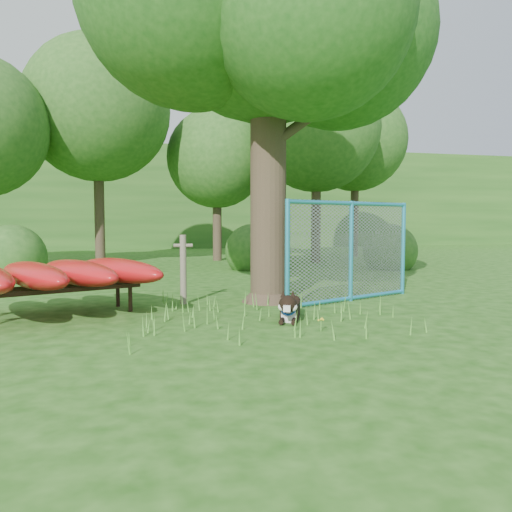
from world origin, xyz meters
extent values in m
plane|color=#1A490E|center=(0.00, 0.00, 0.00)|extent=(80.00, 80.00, 0.00)
cylinder|color=#372A1E|center=(0.75, 2.42, 2.74)|extent=(0.81, 0.81, 5.48)
cone|color=#372A1E|center=(0.75, 2.42, 0.27)|extent=(1.21, 1.21, 0.55)
sphere|color=#1C4F16|center=(2.37, 2.82, 5.48)|extent=(3.95, 3.95, 3.95)
sphere|color=#1C4F16|center=(1.08, 1.04, 5.04)|extent=(3.51, 3.51, 3.51)
cylinder|color=#372A1E|center=(1.40, 2.32, 3.51)|extent=(1.56, 0.48, 1.17)
cylinder|color=#372A1E|center=(0.25, 2.73, 3.95)|extent=(1.11, 0.95, 1.12)
cylinder|color=#645C4B|center=(-0.91, 2.53, 0.67)|extent=(0.13, 0.13, 1.34)
cylinder|color=#645C4B|center=(-0.91, 2.53, 1.13)|extent=(0.36, 0.09, 0.07)
cylinder|color=black|center=(-1.90, 1.96, 0.22)|extent=(0.09, 0.09, 0.45)
cylinder|color=black|center=(-2.13, 2.54, 0.22)|extent=(0.09, 0.09, 0.45)
cube|color=black|center=(-2.98, 1.54, 0.46)|extent=(2.52, 1.04, 0.07)
cube|color=black|center=(-3.21, 2.12, 0.46)|extent=(2.52, 1.04, 0.07)
ellipsoid|color=red|center=(-3.43, 1.70, 0.71)|extent=(1.78, 2.66, 0.43)
ellipsoid|color=red|center=(-2.76, 1.96, 0.71)|extent=(1.86, 2.64, 0.43)
ellipsoid|color=red|center=(-2.10, 2.22, 0.71)|extent=(1.93, 2.61, 0.43)
cube|color=black|center=(0.66, 0.69, 0.13)|extent=(0.54, 0.79, 0.25)
cube|color=white|center=(0.54, 0.40, 0.12)|extent=(0.27, 0.23, 0.23)
sphere|color=black|center=(0.46, 0.22, 0.32)|extent=(0.28, 0.28, 0.28)
cube|color=white|center=(0.41, 0.11, 0.28)|extent=(0.15, 0.18, 0.10)
sphere|color=white|center=(0.38, 0.24, 0.28)|extent=(0.13, 0.13, 0.13)
sphere|color=white|center=(0.53, 0.17, 0.28)|extent=(0.13, 0.13, 0.13)
cone|color=black|center=(0.41, 0.29, 0.47)|extent=(0.14, 0.15, 0.13)
cone|color=black|center=(0.55, 0.23, 0.47)|extent=(0.11, 0.13, 0.13)
cylinder|color=black|center=(0.39, 0.29, 0.05)|extent=(0.19, 0.32, 0.07)
cylinder|color=black|center=(0.56, 0.22, 0.05)|extent=(0.19, 0.32, 0.07)
sphere|color=black|center=(0.86, 1.05, 0.23)|extent=(0.17, 0.17, 0.17)
torus|color=blue|center=(0.50, 0.30, 0.25)|extent=(0.27, 0.17, 0.27)
cylinder|color=#2894BD|center=(0.84, 1.45, 1.00)|extent=(0.12, 0.12, 1.99)
cylinder|color=#2894BD|center=(2.37, 2.10, 1.00)|extent=(0.12, 0.12, 1.99)
cylinder|color=#2894BD|center=(3.90, 2.74, 1.00)|extent=(0.12, 0.12, 1.99)
cylinder|color=#2894BD|center=(2.37, 2.10, 1.95)|extent=(3.09, 1.36, 0.08)
cylinder|color=#2894BD|center=(2.37, 2.10, 0.06)|extent=(3.09, 1.36, 0.08)
plane|color=gray|center=(2.37, 2.10, 1.00)|extent=(3.06, 1.29, 3.32)
cylinder|color=#549C33|center=(0.79, -0.35, 0.09)|extent=(0.02, 0.02, 0.17)
sphere|color=yellow|center=(0.79, -0.35, 0.17)|extent=(0.03, 0.03, 0.03)
sphere|color=yellow|center=(0.81, -0.32, 0.18)|extent=(0.03, 0.03, 0.03)
sphere|color=yellow|center=(0.75, -0.34, 0.16)|extent=(0.03, 0.03, 0.03)
sphere|color=yellow|center=(0.81, -0.37, 0.17)|extent=(0.03, 0.03, 0.03)
sphere|color=yellow|center=(0.78, -0.37, 0.18)|extent=(0.03, 0.03, 0.03)
cylinder|color=#372A1E|center=(-3.00, 12.00, 2.62)|extent=(0.36, 0.36, 5.25)
sphere|color=#26551B|center=(-3.00, 12.00, 5.62)|extent=(5.20, 5.20, 5.20)
cylinder|color=#372A1E|center=(1.50, 13.00, 1.92)|extent=(0.36, 0.36, 3.85)
sphere|color=#26551B|center=(1.50, 13.00, 4.12)|extent=(4.00, 4.00, 4.00)
cylinder|color=#372A1E|center=(5.00, 11.00, 2.38)|extent=(0.36, 0.36, 4.76)
sphere|color=#26551B|center=(5.00, 11.00, 5.10)|extent=(4.80, 4.80, 4.80)
cylinder|color=#372A1E|center=(8.00, 14.00, 2.45)|extent=(0.36, 0.36, 4.90)
sphere|color=#26551B|center=(8.00, 14.00, 5.25)|extent=(4.60, 4.60, 4.60)
sphere|color=#26551B|center=(-5.00, 7.50, 0.00)|extent=(1.80, 1.80, 1.80)
sphere|color=#26551B|center=(6.50, 8.00, 0.00)|extent=(1.80, 1.80, 1.80)
sphere|color=#26551B|center=(2.00, 9.00, 0.00)|extent=(1.80, 1.80, 1.80)
cube|color=#26551B|center=(0.00, 28.00, 3.00)|extent=(80.00, 12.00, 6.00)
camera|label=1|loc=(-1.84, -7.05, 1.59)|focal=35.00mm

